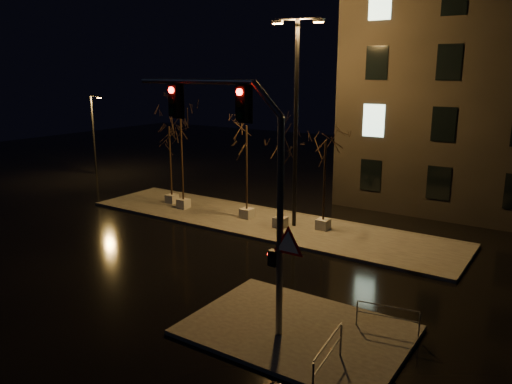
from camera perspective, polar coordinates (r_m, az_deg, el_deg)
The scene contains 13 objects.
ground at distance 23.57m, azimuth -7.33°, elevation -7.17°, with size 90.00×90.00×0.00m, color black.
median at distance 28.09m, azimuth 0.68°, elevation -3.46°, with size 22.00×5.00×0.15m, color #3F3E38.
sidewalk_corner at distance 16.98m, azimuth 4.68°, elevation -15.46°, with size 7.00×5.00×0.15m, color #3F3E38.
tree_0 at distance 31.57m, azimuth -9.84°, elevation 5.46°, with size 1.80×1.80×5.01m.
tree_1 at distance 30.13m, azimuth -8.59°, elevation 7.31°, with size 1.80×1.80×6.52m.
tree_2 at distance 27.76m, azimuth -1.10°, elevation 5.21°, with size 1.80×1.80×5.42m.
tree_3 at distance 26.10m, azimuth 2.88°, elevation 3.83°, with size 1.80×1.80×4.93m.
tree_4 at distance 25.95m, azimuth 7.90°, elevation 3.57°, with size 1.80×1.80×4.88m.
traffic_signal_mast at distance 15.43m, azimuth -1.26°, elevation 2.59°, with size 6.50×0.28×7.94m.
streetlight_main at distance 26.16m, azimuth 4.60°, elevation 9.28°, with size 2.69×0.80×10.77m.
streetlight_far at distance 43.32m, azimuth -18.03°, elevation 6.62°, with size 1.27×0.27×6.45m.
guard_rail_a at distance 17.02m, azimuth 14.81°, elevation -13.37°, with size 1.99×0.39×0.87m.
guard_rail_b at distance 14.42m, azimuth 8.24°, elevation -17.71°, with size 0.28×2.28×1.08m.
Camera 1 is at (14.56, -16.57, 8.31)m, focal length 35.00 mm.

